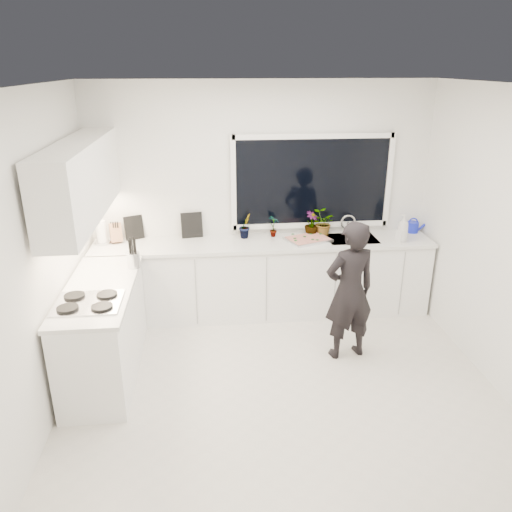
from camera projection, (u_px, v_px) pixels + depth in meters
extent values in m
cube|color=beige|center=(280.00, 383.00, 4.79)|extent=(4.00, 3.50, 0.02)
cube|color=white|center=(261.00, 199.00, 5.93)|extent=(4.00, 0.02, 2.70)
cube|color=white|center=(42.00, 259.00, 4.11)|extent=(0.02, 3.50, 2.70)
cube|color=white|center=(504.00, 243.00, 4.48)|extent=(0.02, 3.50, 2.70)
cube|color=white|center=(287.00, 84.00, 3.80)|extent=(4.00, 3.50, 0.02)
cube|color=black|center=(312.00, 182.00, 5.88)|extent=(1.80, 0.02, 1.00)
cube|color=white|center=(264.00, 279.00, 5.97)|extent=(3.92, 0.58, 0.88)
cube|color=white|center=(104.00, 332.00, 4.80)|extent=(0.58, 1.60, 0.88)
cube|color=silver|center=(264.00, 243.00, 5.79)|extent=(3.94, 0.62, 0.04)
cube|color=silver|center=(99.00, 289.00, 4.63)|extent=(0.62, 1.60, 0.04)
cube|color=white|center=(81.00, 180.00, 4.60)|extent=(0.34, 2.10, 0.70)
cube|color=silver|center=(352.00, 242.00, 5.91)|extent=(0.58, 0.42, 0.14)
cylinder|color=silver|center=(348.00, 225.00, 6.04)|extent=(0.03, 0.03, 0.22)
cube|color=black|center=(88.00, 302.00, 4.29)|extent=(0.56, 0.48, 0.03)
imported|color=black|center=(350.00, 291.00, 4.98)|extent=(0.60, 0.46, 1.46)
cube|color=silver|center=(308.00, 240.00, 5.81)|extent=(0.58, 0.51, 0.03)
cube|color=#AE2217|center=(308.00, 238.00, 5.80)|extent=(0.52, 0.45, 0.01)
cylinder|color=#1520C5|center=(413.00, 227.00, 6.09)|extent=(0.18, 0.18, 0.13)
cylinder|color=white|center=(102.00, 233.00, 5.67)|extent=(0.14, 0.14, 0.26)
cube|color=#9A6A47|center=(116.00, 233.00, 5.73)|extent=(0.15, 0.13, 0.22)
cylinder|color=#B5B4B9|center=(134.00, 260.00, 5.04)|extent=(0.16, 0.16, 0.16)
cube|color=black|center=(134.00, 228.00, 5.83)|extent=(0.21, 0.11, 0.28)
cube|color=black|center=(192.00, 225.00, 5.89)|extent=(0.25, 0.06, 0.30)
imported|color=#26662D|center=(245.00, 226.00, 5.87)|extent=(0.20, 0.20, 0.29)
imported|color=#26662D|center=(274.00, 226.00, 5.91)|extent=(0.16, 0.17, 0.26)
imported|color=#26662D|center=(311.00, 224.00, 5.95)|extent=(0.23, 0.23, 0.29)
imported|color=#26662D|center=(322.00, 223.00, 5.96)|extent=(0.34, 0.31, 0.31)
imported|color=#D8BF66|center=(403.00, 228.00, 5.75)|extent=(0.18, 0.18, 0.32)
imported|color=#D8BF66|center=(401.00, 233.00, 5.77)|extent=(0.12, 0.12, 0.20)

